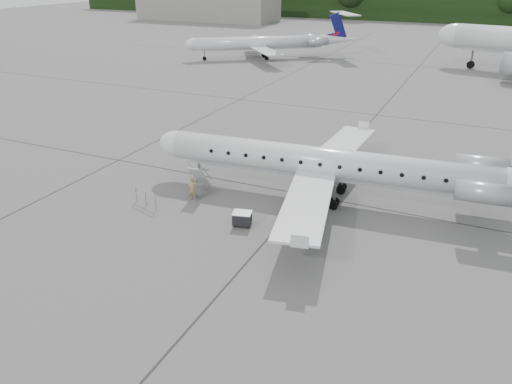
% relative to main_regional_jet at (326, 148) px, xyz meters
% --- Properties ---
extents(ground, '(320.00, 320.00, 0.00)m').
position_rel_main_regional_jet_xyz_m(ground, '(2.24, -7.27, -3.56)').
color(ground, slate).
rests_on(ground, ground).
extents(treeline, '(260.00, 4.00, 8.00)m').
position_rel_main_regional_jet_xyz_m(treeline, '(2.24, 122.73, 0.44)').
color(treeline, black).
rests_on(treeline, ground).
extents(terminal_building, '(40.00, 14.00, 10.00)m').
position_rel_main_regional_jet_xyz_m(terminal_building, '(-67.76, 102.73, 1.44)').
color(terminal_building, gray).
rests_on(terminal_building, ground).
extents(main_regional_jet, '(29.33, 22.25, 7.11)m').
position_rel_main_regional_jet_xyz_m(main_regional_jet, '(0.00, 0.00, 0.00)').
color(main_regional_jet, silver).
rests_on(main_regional_jet, ground).
extents(airstair, '(1.03, 2.22, 2.23)m').
position_rel_main_regional_jet_xyz_m(airstair, '(-8.01, -2.81, -2.44)').
color(airstair, silver).
rests_on(airstair, ground).
extents(passenger, '(0.61, 0.41, 1.65)m').
position_rel_main_regional_jet_xyz_m(passenger, '(-7.90, -4.03, -2.73)').
color(passenger, '#937E50').
rests_on(passenger, ground).
extents(safety_railing, '(2.11, 0.79, 1.00)m').
position_rel_main_regional_jet_xyz_m(safety_railing, '(-10.24, -6.08, -3.06)').
color(safety_railing, gray).
rests_on(safety_railing, ground).
extents(baggage_cart, '(1.26, 1.11, 0.93)m').
position_rel_main_regional_jet_xyz_m(baggage_cart, '(-3.28, -5.89, -3.09)').
color(baggage_cart, black).
rests_on(baggage_cart, ground).
extents(bg_regional_left, '(34.10, 32.24, 7.26)m').
position_rel_main_regional_jet_xyz_m(bg_regional_left, '(-27.02, 48.94, 0.07)').
color(bg_regional_left, silver).
rests_on(bg_regional_left, ground).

